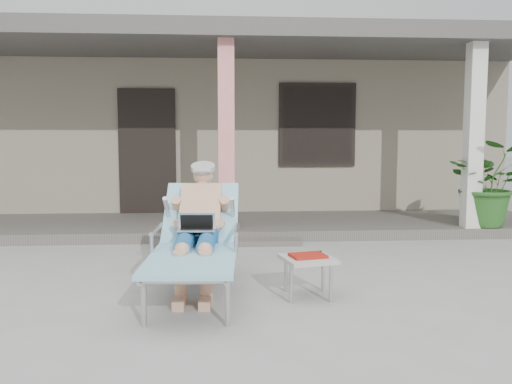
{
  "coord_description": "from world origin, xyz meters",
  "views": [
    {
      "loc": [
        -0.13,
        -5.31,
        1.47
      ],
      "look_at": [
        0.3,
        0.6,
        0.85
      ],
      "focal_mm": 38.0,
      "sensor_mm": 36.0,
      "label": 1
    }
  ],
  "objects": [
    {
      "name": "porch_deck",
      "position": [
        0.0,
        3.0,
        0.07
      ],
      "size": [
        10.0,
        2.0,
        0.15
      ],
      "primitive_type": "cube",
      "color": "#605B56",
      "rests_on": "ground"
    },
    {
      "name": "house",
      "position": [
        0.0,
        6.5,
        1.67
      ],
      "size": [
        10.4,
        5.4,
        3.3
      ],
      "color": "gray",
      "rests_on": "ground"
    },
    {
      "name": "ground",
      "position": [
        0.0,
        0.0,
        0.0
      ],
      "size": [
        60.0,
        60.0,
        0.0
      ],
      "primitive_type": "plane",
      "color": "#9E9E99",
      "rests_on": "ground"
    },
    {
      "name": "porch_step",
      "position": [
        0.0,
        1.85,
        0.04
      ],
      "size": [
        2.0,
        0.3,
        0.07
      ],
      "primitive_type": "cube",
      "color": "#605B56",
      "rests_on": "ground"
    },
    {
      "name": "side_table",
      "position": [
        0.69,
        -0.53,
        0.34
      ],
      "size": [
        0.53,
        0.53,
        0.4
      ],
      "rotation": [
        0.0,
        0.0,
        0.23
      ],
      "color": "#B2B1AC",
      "rests_on": "ground"
    },
    {
      "name": "lounger",
      "position": [
        -0.32,
        -0.26,
        0.79
      ],
      "size": [
        0.86,
        2.02,
        1.29
      ],
      "rotation": [
        0.0,
        0.0,
        -0.06
      ],
      "color": "#B7B7BC",
      "rests_on": "ground"
    },
    {
      "name": "potted_palm",
      "position": [
        3.81,
        2.25,
        0.78
      ],
      "size": [
        1.42,
        1.34,
        1.25
      ],
      "primitive_type": "imported",
      "rotation": [
        0.0,
        0.0,
        -0.4
      ],
      "color": "#26591E",
      "rests_on": "porch_deck"
    },
    {
      "name": "porch_overhang",
      "position": [
        0.0,
        2.95,
        2.79
      ],
      "size": [
        10.0,
        2.3,
        2.85
      ],
      "color": "silver",
      "rests_on": "porch_deck"
    }
  ]
}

